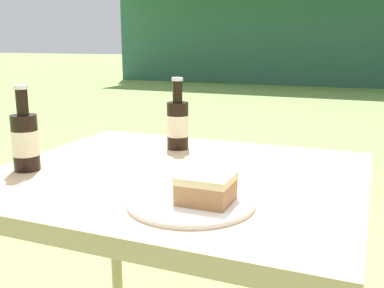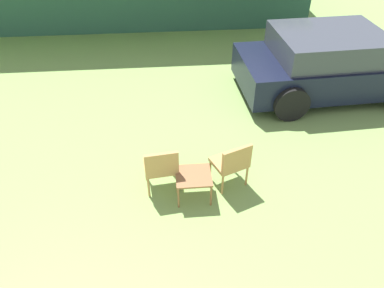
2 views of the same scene
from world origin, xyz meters
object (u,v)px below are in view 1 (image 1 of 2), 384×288
Objects in this scene: patio_table at (177,200)px; cola_bottle_near at (178,123)px; cola_bottle_far at (25,140)px; cake_on_plate at (198,196)px.

cola_bottle_near is at bearing 113.40° from patio_table.
cola_bottle_near and cola_bottle_far have the same top height.
cola_bottle_far is at bearing 171.77° from cake_on_plate.
cake_on_plate is 1.19× the size of cola_bottle_far.
cola_bottle_far reaches higher than cake_on_plate.
cola_bottle_far is (-0.36, -0.12, 0.15)m from patio_table.
cake_on_plate is 1.19× the size of cola_bottle_near.
cola_bottle_near is at bearing 53.98° from cola_bottle_far.
cola_bottle_far is at bearing -160.70° from patio_table.
patio_table is 4.20× the size of cola_bottle_near.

